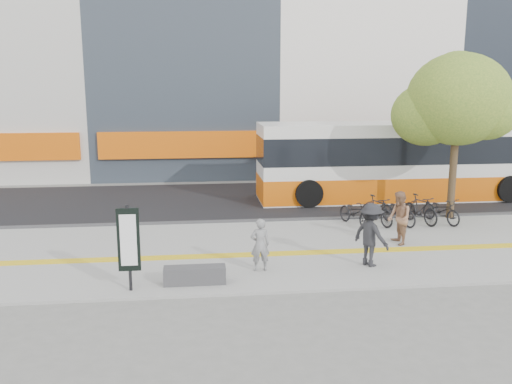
{
  "coord_description": "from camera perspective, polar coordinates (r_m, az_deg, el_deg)",
  "views": [
    {
      "loc": [
        -2.51,
        -14.59,
        5.2
      ],
      "look_at": [
        -0.64,
        2.0,
        1.81
      ],
      "focal_mm": 37.93,
      "sensor_mm": 36.0,
      "label": 1
    }
  ],
  "objects": [
    {
      "name": "street",
      "position": [
        24.28,
        -0.36,
        -0.83
      ],
      "size": [
        40.0,
        8.0,
        0.06
      ],
      "primitive_type": "cube",
      "color": "black",
      "rests_on": "ground"
    },
    {
      "name": "curb",
      "position": [
        20.41,
        0.84,
        -3.1
      ],
      "size": [
        40.0,
        0.25,
        0.14
      ],
      "primitive_type": "cube",
      "color": "#333335",
      "rests_on": "ground"
    },
    {
      "name": "ground",
      "position": [
        15.69,
        3.17,
        -7.91
      ],
      "size": [
        120.0,
        120.0,
        0.0
      ],
      "primitive_type": "plane",
      "color": "#60605B",
      "rests_on": "ground"
    },
    {
      "name": "seated_woman",
      "position": [
        14.95,
        0.42,
        -5.58
      ],
      "size": [
        0.55,
        0.38,
        1.48
      ],
      "primitive_type": "imported",
      "rotation": [
        0.0,
        0.0,
        3.18
      ],
      "color": "black",
      "rests_on": "sidewalk"
    },
    {
      "name": "street_tree",
      "position": [
        21.71,
        20.34,
        8.95
      ],
      "size": [
        4.4,
        3.8,
        6.31
      ],
      "color": "#3B2B1B",
      "rests_on": "sidewalk"
    },
    {
      "name": "pedestrian_dark",
      "position": [
        15.64,
        12.04,
        -4.42
      ],
      "size": [
        1.19,
        1.35,
        1.81
      ],
      "primitive_type": "imported",
      "rotation": [
        0.0,
        0.0,
        2.13
      ],
      "color": "black",
      "rests_on": "sidewalk"
    },
    {
      "name": "signboard",
      "position": [
        13.74,
        -13.29,
        -5.05
      ],
      "size": [
        0.55,
        0.1,
        2.2
      ],
      "color": "black",
      "rests_on": "sidewalk"
    },
    {
      "name": "pedestrian_tan",
      "position": [
        17.91,
        14.85,
        -2.68
      ],
      "size": [
        0.67,
        0.85,
        1.72
      ],
      "primitive_type": "imported",
      "rotation": [
        0.0,
        0.0,
        -1.55
      ],
      "color": "#896148",
      "rests_on": "sidewalk"
    },
    {
      "name": "bicycle_row",
      "position": [
        20.53,
        14.82,
        -1.92
      ],
      "size": [
        4.51,
        1.95,
        1.07
      ],
      "color": "black",
      "rests_on": "sidewalk"
    },
    {
      "name": "sidewalk",
      "position": [
        17.08,
        2.33,
        -6.13
      ],
      "size": [
        40.0,
        7.0,
        0.08
      ],
      "primitive_type": "cube",
      "color": "slate",
      "rests_on": "ground"
    },
    {
      "name": "bus",
      "position": [
        25.09,
        15.04,
        2.96
      ],
      "size": [
        12.77,
        3.03,
        3.4
      ],
      "color": "silver",
      "rests_on": "street"
    },
    {
      "name": "tactile_strip",
      "position": [
        16.6,
        2.6,
        -6.5
      ],
      "size": [
        40.0,
        0.45,
        0.01
      ],
      "primitive_type": "cube",
      "color": "gold",
      "rests_on": "sidewalk"
    },
    {
      "name": "bench",
      "position": [
        14.26,
        -6.48,
        -8.7
      ],
      "size": [
        1.6,
        0.45,
        0.45
      ],
      "primitive_type": "cube",
      "color": "#333335",
      "rests_on": "sidewalk"
    }
  ]
}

